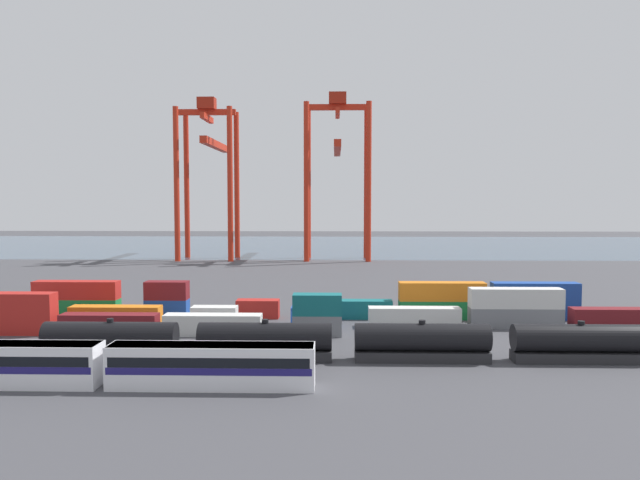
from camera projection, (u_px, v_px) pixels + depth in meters
ground_plane at (307, 287)px, 117.97m from camera, size 420.00×420.00×0.00m
harbour_water at (321, 245)px, 224.91m from camera, size 400.00×110.00×0.01m
passenger_train at (105, 363)px, 54.62m from camera, size 37.84×3.14×3.90m
freight_tank_row at (422, 342)px, 63.32m from camera, size 79.57×2.85×4.31m
shipping_container_0 at (7, 324)px, 76.26m from camera, size 12.10×2.44×2.60m
shipping_container_1 at (6, 303)px, 76.08m from camera, size 12.10×2.44×2.60m
shipping_container_2 at (110, 324)px, 75.92m from camera, size 12.10×2.44×2.60m
shipping_container_3 at (213, 325)px, 75.59m from camera, size 12.10×2.44×2.60m
shipping_container_4 at (317, 325)px, 75.26m from camera, size 6.04×2.44×2.60m
shipping_container_5 at (317, 304)px, 75.09m from camera, size 6.04×2.44×2.60m
shipping_container_6 at (18, 315)px, 81.89m from camera, size 6.04×2.44×2.60m
shipping_container_7 at (116, 316)px, 81.55m from camera, size 12.10×2.44×2.60m
shipping_container_8 at (214, 316)px, 81.21m from camera, size 6.04×2.44×2.60m
shipping_container_9 at (314, 317)px, 80.87m from camera, size 6.04×2.44×2.60m
shipping_container_10 at (414, 317)px, 80.53m from camera, size 12.10×2.44×2.60m
shipping_container_11 at (515, 318)px, 80.19m from camera, size 12.10×2.44×2.60m
shipping_container_12 at (516, 298)px, 80.02m from camera, size 12.10×2.44×2.60m
shipping_container_13 at (617, 318)px, 79.85m from camera, size 12.10×2.44×2.60m
shipping_container_14 at (77, 308)px, 87.35m from camera, size 12.10×2.44×2.60m
shipping_container_15 at (77, 290)px, 87.18m from camera, size 12.10×2.44×2.60m
shipping_container_16 at (167, 308)px, 87.02m from camera, size 6.04×2.44×2.60m
shipping_container_17 at (167, 290)px, 86.85m from camera, size 6.04×2.44×2.60m
shipping_container_18 at (258, 309)px, 86.68m from camera, size 6.04×2.44×2.60m
shipping_container_19 at (349, 309)px, 86.35m from camera, size 12.10×2.44×2.60m
shipping_container_20 at (442, 310)px, 86.01m from camera, size 12.10×2.44×2.60m
shipping_container_21 at (442, 291)px, 85.84m from camera, size 12.10×2.44×2.60m
shipping_container_22 at (535, 310)px, 85.68m from camera, size 12.10×2.44×2.60m
shipping_container_23 at (535, 292)px, 85.51m from camera, size 12.10×2.44×2.60m
gantry_crane_west at (209, 162)px, 173.35m from camera, size 16.28×36.26×45.32m
gantry_crane_central at (337, 160)px, 172.74m from camera, size 18.45×38.40×46.56m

